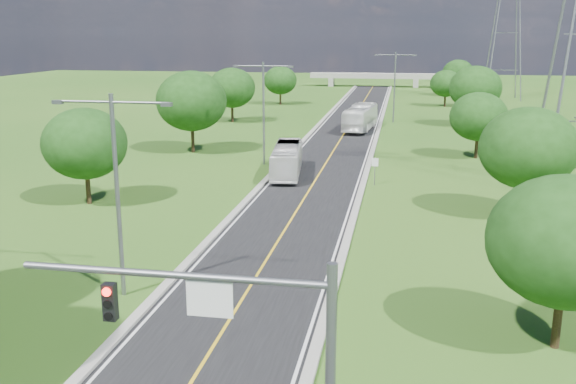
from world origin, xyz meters
TOP-DOWN VIEW (x-y plane):
  - ground at (0.00, 60.00)m, footprint 260.00×260.00m
  - road at (0.00, 66.00)m, footprint 8.00×150.00m
  - curb_left at (-4.25, 66.00)m, footprint 0.50×150.00m
  - curb_right at (4.25, 66.00)m, footprint 0.50×150.00m
  - signal_mast at (3.68, -1.00)m, footprint 8.54×0.33m
  - speed_limit_sign at (5.20, 37.98)m, footprint 0.55×0.09m
  - overpass at (0.00, 140.00)m, footprint 30.00×3.00m
  - streetlight_near_left at (-6.00, 12.00)m, footprint 5.90×0.25m
  - streetlight_mid_left at (-6.00, 45.00)m, footprint 5.90×0.25m
  - streetlight_far_right at (6.00, 78.00)m, footprint 5.90×0.25m
  - power_tower_far at (26.00, 115.00)m, footprint 9.00×6.40m
  - tree_lb at (-16.00, 28.00)m, footprint 6.30×6.30m
  - tree_lc at (-15.00, 50.00)m, footprint 7.56×7.56m
  - tree_ld at (-17.00, 74.00)m, footprint 6.72×6.72m
  - tree_le at (-14.50, 98.00)m, footprint 5.88×5.88m
  - tree_ra at (14.00, 10.00)m, footprint 6.30×6.30m
  - tree_rb at (16.00, 30.00)m, footprint 6.72×6.72m
  - tree_rc at (15.00, 52.00)m, footprint 5.88×5.88m
  - tree_rd at (17.00, 76.00)m, footprint 7.14×7.14m
  - tree_re at (14.50, 100.00)m, footprint 5.46×5.46m
  - tree_rf at (18.00, 120.00)m, footprint 6.30×6.30m
  - bus_outbound at (1.81, 69.48)m, footprint 4.05×12.08m
  - bus_inbound at (-2.89, 40.52)m, footprint 3.53×10.33m

SIDE VIEW (x-z plane):
  - ground at x=0.00m, z-range 0.00..0.00m
  - road at x=0.00m, z-range 0.00..0.06m
  - curb_left at x=-4.25m, z-range 0.00..0.22m
  - curb_right at x=4.25m, z-range 0.00..0.22m
  - bus_inbound at x=-2.89m, z-range 0.06..2.88m
  - speed_limit_sign at x=5.20m, z-range 0.40..2.80m
  - bus_outbound at x=1.81m, z-range 0.06..3.36m
  - overpass at x=0.00m, z-range 0.81..4.01m
  - tree_re at x=14.50m, z-range 0.85..7.20m
  - tree_le at x=-14.50m, z-range 0.91..7.75m
  - tree_rc at x=15.00m, z-range 0.91..7.75m
  - tree_lb at x=-16.00m, z-range 0.98..8.31m
  - tree_ra at x=14.00m, z-range 0.98..8.31m
  - tree_rf at x=18.00m, z-range 0.98..8.31m
  - signal_mast at x=3.68m, z-range 1.31..8.51m
  - tree_ld at x=-17.00m, z-range 1.05..8.86m
  - tree_rb at x=16.00m, z-range 1.05..8.86m
  - tree_rd at x=17.00m, z-range 1.11..9.42m
  - tree_lc at x=-15.00m, z-range 1.18..9.97m
  - streetlight_near_left at x=-6.00m, z-range 0.94..10.94m
  - streetlight_mid_left at x=-6.00m, z-range 0.94..10.94m
  - streetlight_far_right at x=6.00m, z-range 0.94..10.94m
  - power_tower_far at x=26.00m, z-range 0.01..28.01m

